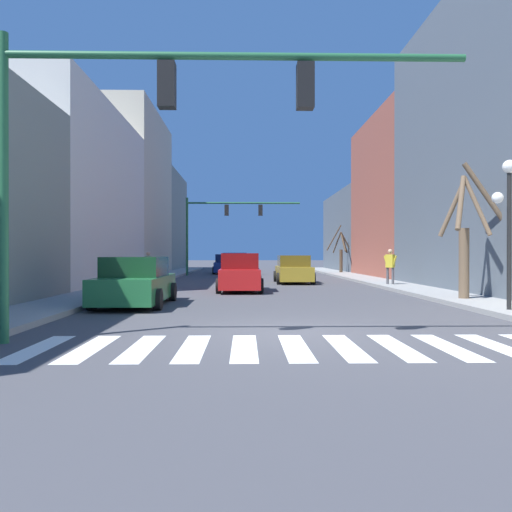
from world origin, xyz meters
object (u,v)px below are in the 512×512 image
pedestrian_on_right_sidewalk (390,263)px  pedestrian_crossing_street (148,264)px  car_driving_away_lane (227,265)px  street_tree_left_far (468,235)px  car_parked_right_far (136,282)px  street_lamp_right_corner (509,203)px  car_parked_right_mid (240,274)px  traffic_signal_near (151,113)px  traffic_signal_far (222,218)px  car_at_intersection (293,270)px  car_parked_left_near (235,266)px  street_tree_right_near (341,251)px

pedestrian_on_right_sidewalk → pedestrian_crossing_street: pedestrian_on_right_sidewalk is taller
car_driving_away_lane → street_tree_left_far: bearing=19.8°
car_parked_right_far → pedestrian_on_right_sidewalk: (10.71, 8.47, 0.45)m
street_lamp_right_corner → pedestrian_crossing_street: 18.54m
car_parked_right_mid → traffic_signal_near: bearing=-6.8°
traffic_signal_far → car_at_intersection: 11.58m
street_lamp_right_corner → car_parked_left_near: (-7.84, 22.09, -2.21)m
car_driving_away_lane → street_tree_left_far: (9.06, -25.10, 1.53)m
pedestrian_crossing_street → car_parked_right_mid: bearing=-125.6°
street_lamp_right_corner → car_parked_left_near: bearing=109.5°
car_parked_right_far → car_at_intersection: (6.26, 12.16, 0.00)m
car_parked_left_near → car_parked_right_far: 19.48m
car_parked_right_far → street_tree_left_far: size_ratio=1.03×
car_parked_right_mid → pedestrian_crossing_street: pedestrian_crossing_street is taller
traffic_signal_near → street_tree_left_far: 11.96m
street_lamp_right_corner → car_parked_right_mid: (-7.35, 8.75, -2.24)m
car_parked_right_far → street_tree_right_near: (11.41, 24.62, 1.18)m
car_parked_right_mid → car_driving_away_lane: size_ratio=0.86×
car_parked_right_far → car_parked_left_near: bearing=-8.3°
pedestrian_on_right_sidewalk → street_tree_right_near: size_ratio=0.45×
street_lamp_right_corner → pedestrian_crossing_street: bearing=132.0°
pedestrian_on_right_sidewalk → pedestrian_crossing_street: size_ratio=1.07×
street_lamp_right_corner → car_at_intersection: street_lamp_right_corner is taller
pedestrian_on_right_sidewalk → street_lamp_right_corner: bearing=-41.3°
street_tree_right_near → street_tree_left_far: street_tree_left_far is taller
traffic_signal_far → street_tree_right_near: (9.65, 2.44, -2.51)m
car_at_intersection → pedestrian_on_right_sidewalk: pedestrian_on_right_sidewalk is taller
traffic_signal_near → street_tree_right_near: traffic_signal_near is taller
street_lamp_right_corner → street_tree_right_near: (0.77, 27.43, -1.10)m
traffic_signal_near → street_tree_right_near: bearing=72.9°
street_lamp_right_corner → street_tree_left_far: (0.37, 3.34, -0.72)m
traffic_signal_far → car_parked_right_far: traffic_signal_far is taller
car_parked_left_near → street_lamp_right_corner: bearing=19.5°
pedestrian_on_right_sidewalk → car_parked_right_mid: bearing=-112.1°
car_parked_left_near → street_tree_right_near: (8.61, 5.34, 1.11)m
street_tree_left_far → street_tree_right_near: bearing=89.0°
car_parked_left_near → street_tree_left_far: bearing=23.7°
street_tree_left_far → pedestrian_on_right_sidewalk: bearing=92.1°
car_parked_right_mid → pedestrian_crossing_street: bearing=-134.7°
car_at_intersection → street_tree_left_far: 12.66m
car_driving_away_lane → car_parked_right_far: (-1.95, -25.62, -0.03)m
street_lamp_right_corner → street_tree_left_far: bearing=83.6°
car_parked_right_mid → pedestrian_on_right_sidewalk: bearing=108.8°
car_parked_right_far → street_tree_left_far: street_tree_left_far is taller
street_tree_left_far → traffic_signal_far: bearing=113.1°
traffic_signal_far → car_at_intersection: bearing=-65.8°
traffic_signal_far → car_at_intersection: size_ratio=1.94×
traffic_signal_near → car_driving_away_lane: size_ratio=1.77×
car_parked_right_mid → pedestrian_crossing_street: size_ratio=2.59×
car_at_intersection → street_tree_left_far: bearing=-157.8°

